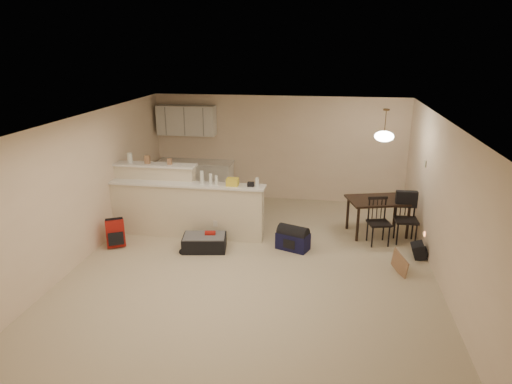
% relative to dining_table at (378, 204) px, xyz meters
% --- Properties ---
extents(room, '(7.00, 7.02, 2.50)m').
position_rel_dining_table_xyz_m(room, '(-2.20, -1.60, 0.61)').
color(room, beige).
rests_on(room, ground).
extents(breakfast_bar, '(3.08, 0.58, 1.39)m').
position_rel_dining_table_xyz_m(breakfast_bar, '(-3.96, -0.62, -0.03)').
color(breakfast_bar, beige).
rests_on(breakfast_bar, ground).
extents(upper_cabinets, '(1.40, 0.34, 0.70)m').
position_rel_dining_table_xyz_m(upper_cabinets, '(-4.40, 1.72, 1.26)').
color(upper_cabinets, white).
rests_on(upper_cabinets, room).
extents(kitchen_counter, '(1.80, 0.60, 0.90)m').
position_rel_dining_table_xyz_m(kitchen_counter, '(-4.20, 1.59, -0.19)').
color(kitchen_counter, white).
rests_on(kitchen_counter, ground).
extents(thermostat, '(0.02, 0.12, 0.12)m').
position_rel_dining_table_xyz_m(thermostat, '(0.78, -0.05, 0.86)').
color(thermostat, beige).
rests_on(thermostat, room).
extents(jar, '(0.10, 0.10, 0.20)m').
position_rel_dining_table_xyz_m(jar, '(-4.89, -0.48, 0.85)').
color(jar, silver).
rests_on(jar, breakfast_bar).
extents(cereal_box, '(0.10, 0.07, 0.16)m').
position_rel_dining_table_xyz_m(cereal_box, '(-4.53, -0.48, 0.83)').
color(cereal_box, '#9A704F').
rests_on(cereal_box, breakfast_bar).
extents(small_box, '(0.08, 0.06, 0.12)m').
position_rel_dining_table_xyz_m(small_box, '(-4.08, -0.48, 0.81)').
color(small_box, '#9A704F').
rests_on(small_box, breakfast_bar).
extents(bottle_a, '(0.07, 0.07, 0.26)m').
position_rel_dining_table_xyz_m(bottle_a, '(-3.37, -0.70, 0.58)').
color(bottle_a, silver).
rests_on(bottle_a, breakfast_bar).
extents(bottle_b, '(0.06, 0.06, 0.18)m').
position_rel_dining_table_xyz_m(bottle_b, '(-3.09, -0.70, 0.54)').
color(bottle_b, silver).
rests_on(bottle_b, breakfast_bar).
extents(bag_lump, '(0.22, 0.18, 0.14)m').
position_rel_dining_table_xyz_m(bag_lump, '(-2.78, -0.70, 0.52)').
color(bag_lump, '#9A704F').
rests_on(bag_lump, breakfast_bar).
extents(pouch, '(0.12, 0.10, 0.08)m').
position_rel_dining_table_xyz_m(pouch, '(-2.43, -0.70, 0.49)').
color(pouch, '#9A704F').
rests_on(pouch, breakfast_bar).
extents(extra_item_x, '(0.07, 0.07, 0.17)m').
position_rel_dining_table_xyz_m(extra_item_x, '(-2.31, -0.70, 0.54)').
color(extra_item_x, silver).
rests_on(extra_item_x, breakfast_bar).
extents(extra_item_y, '(0.06, 0.06, 0.21)m').
position_rel_dining_table_xyz_m(extra_item_y, '(-3.20, -0.70, 0.56)').
color(extra_item_y, silver).
rests_on(extra_item_y, breakfast_bar).
extents(dining_table, '(1.33, 1.06, 0.73)m').
position_rel_dining_table_xyz_m(dining_table, '(0.00, 0.00, 0.00)').
color(dining_table, black).
rests_on(dining_table, ground).
extents(pendant_lamp, '(0.36, 0.36, 0.62)m').
position_rel_dining_table_xyz_m(pendant_lamp, '(-0.00, 0.00, 1.35)').
color(pendant_lamp, brown).
rests_on(pendant_lamp, room).
extents(dining_chair_near, '(0.47, 0.46, 0.90)m').
position_rel_dining_table_xyz_m(dining_chair_near, '(-0.02, -0.50, -0.19)').
color(dining_chair_near, black).
rests_on(dining_chair_near, ground).
extents(dining_chair_far, '(0.43, 0.41, 0.96)m').
position_rel_dining_table_xyz_m(dining_chair_far, '(0.50, -0.35, -0.16)').
color(dining_chair_far, black).
rests_on(dining_chair_far, ground).
extents(suitcase, '(0.86, 0.63, 0.27)m').
position_rel_dining_table_xyz_m(suitcase, '(-3.21, -1.27, -0.51)').
color(suitcase, black).
rests_on(suitcase, ground).
extents(red_backpack, '(0.40, 0.34, 0.51)m').
position_rel_dining_table_xyz_m(red_backpack, '(-4.90, -1.38, -0.39)').
color(red_backpack, '#A41812').
rests_on(red_backpack, ground).
extents(navy_duffel, '(0.66, 0.51, 0.32)m').
position_rel_dining_table_xyz_m(navy_duffel, '(-1.59, -0.99, -0.48)').
color(navy_duffel, '#111136').
rests_on(navy_duffel, ground).
extents(black_daypack, '(0.22, 0.31, 0.26)m').
position_rel_dining_table_xyz_m(black_daypack, '(0.65, -0.99, -0.51)').
color(black_daypack, black).
rests_on(black_daypack, ground).
extents(cardboard_sheet, '(0.19, 0.43, 0.35)m').
position_rel_dining_table_xyz_m(cardboard_sheet, '(0.23, -1.67, -0.47)').
color(cardboard_sheet, '#9A704F').
rests_on(cardboard_sheet, ground).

